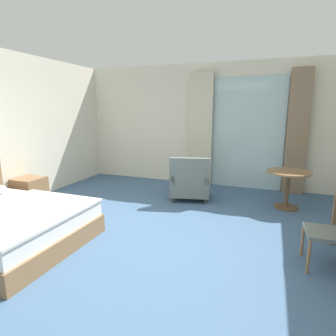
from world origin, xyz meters
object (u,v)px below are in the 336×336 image
(desk_chair, at_px, (336,228))
(round_cafe_table, at_px, (288,181))
(armchair_by_window, at_px, (190,183))
(nightstand, at_px, (30,191))
(bed, at_px, (0,224))

(desk_chair, bearing_deg, round_cafe_table, 101.67)
(desk_chair, bearing_deg, armchair_by_window, 140.57)
(nightstand, height_order, round_cafe_table, round_cafe_table)
(bed, bearing_deg, armchair_by_window, 55.24)
(bed, relative_size, round_cafe_table, 2.73)
(armchair_by_window, bearing_deg, bed, -124.76)
(bed, bearing_deg, nightstand, 123.50)
(nightstand, bearing_deg, round_cafe_table, 18.13)
(desk_chair, distance_m, round_cafe_table, 1.98)
(bed, relative_size, armchair_by_window, 2.33)
(nightstand, bearing_deg, armchair_by_window, 25.97)
(bed, height_order, nightstand, bed)
(desk_chair, relative_size, armchair_by_window, 0.98)
(armchair_by_window, relative_size, round_cafe_table, 1.17)
(nightstand, xyz_separation_m, desk_chair, (4.92, -0.46, 0.22))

